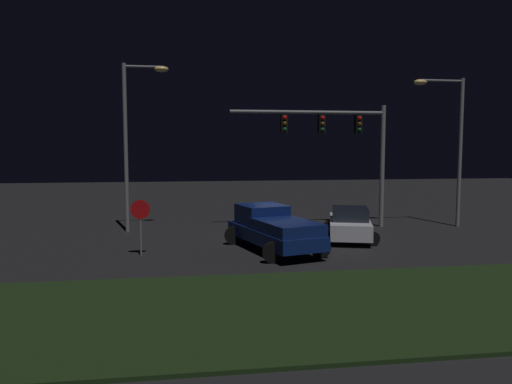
{
  "coord_description": "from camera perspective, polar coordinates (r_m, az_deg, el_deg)",
  "views": [
    {
      "loc": [
        -4.57,
        -22.25,
        4.3
      ],
      "look_at": [
        -1.0,
        1.56,
        2.11
      ],
      "focal_mm": 34.75,
      "sensor_mm": 36.0,
      "label": 1
    }
  ],
  "objects": [
    {
      "name": "grass_median",
      "position": [
        13.95,
        11.29,
        -12.64
      ],
      "size": [
        21.67,
        7.03,
        0.1
      ],
      "primitive_type": "cube",
      "color": "black",
      "rests_on": "ground_plane"
    },
    {
      "name": "car_sedan",
      "position": [
        23.51,
        10.73,
        -3.6
      ],
      "size": [
        3.27,
        4.73,
        1.51
      ],
      "rotation": [
        0.0,
        0.0,
        1.28
      ],
      "color": "silver",
      "rests_on": "ground_plane"
    },
    {
      "name": "pickup_truck",
      "position": [
        20.69,
        1.9,
        -3.98
      ],
      "size": [
        3.85,
        5.74,
        1.8
      ],
      "rotation": [
        0.0,
        0.0,
        1.85
      ],
      "color": "navy",
      "rests_on": "ground_plane"
    },
    {
      "name": "street_lamp_left",
      "position": [
        25.7,
        -13.87,
        7.17
      ],
      "size": [
        2.27,
        0.44,
        8.43
      ],
      "color": "slate",
      "rests_on": "ground_plane"
    },
    {
      "name": "stop_sign",
      "position": [
        20.05,
        -13.16,
        -2.79
      ],
      "size": [
        0.76,
        0.08,
        2.23
      ],
      "color": "slate",
      "rests_on": "ground_plane"
    },
    {
      "name": "street_lamp_right",
      "position": [
        28.53,
        21.48,
        6.32
      ],
      "size": [
        2.84,
        0.44,
        7.93
      ],
      "color": "slate",
      "rests_on": "ground_plane"
    },
    {
      "name": "ground_plane",
      "position": [
        23.12,
        3.03,
        -5.52
      ],
      "size": [
        80.0,
        80.0,
        0.0
      ],
      "primitive_type": "plane",
      "color": "black"
    },
    {
      "name": "traffic_signal_gantry",
      "position": [
        26.55,
        9.53,
        6.43
      ],
      "size": [
        8.32,
        0.56,
        6.5
      ],
      "color": "slate",
      "rests_on": "ground_plane"
    }
  ]
}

